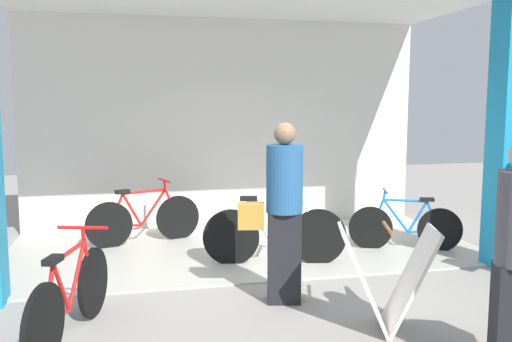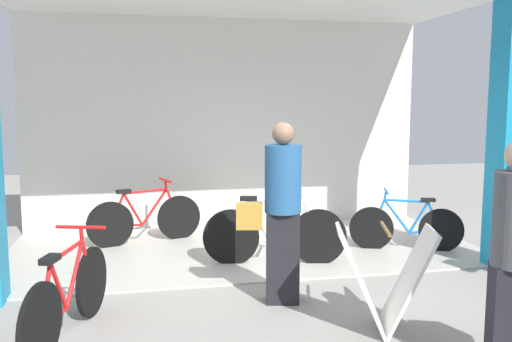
{
  "view_description": "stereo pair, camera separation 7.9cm",
  "coord_description": "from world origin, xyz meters",
  "px_view_note": "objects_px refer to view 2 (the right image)",
  "views": [
    {
      "loc": [
        -1.42,
        -5.61,
        1.96
      ],
      "look_at": [
        0.0,
        0.73,
        1.15
      ],
      "focal_mm": 38.3,
      "sensor_mm": 36.0,
      "label": 1
    },
    {
      "loc": [
        -1.34,
        -5.63,
        1.96
      ],
      "look_at": [
        0.0,
        0.73,
        1.15
      ],
      "focal_mm": 38.3,
      "sensor_mm": 36.0,
      "label": 2
    }
  ],
  "objects_px": {
    "bicycle_parked_0": "(68,297)",
    "bicycle_inside_0": "(274,234)",
    "sandwich_board_sign": "(384,280)",
    "pedestrian_0": "(281,210)",
    "bicycle_inside_2": "(406,227)",
    "bicycle_inside_1": "(145,219)"
  },
  "relations": [
    {
      "from": "bicycle_inside_0",
      "to": "bicycle_inside_1",
      "type": "xyz_separation_m",
      "value": [
        -1.53,
        1.34,
        -0.03
      ]
    },
    {
      "from": "bicycle_inside_0",
      "to": "sandwich_board_sign",
      "type": "height_order",
      "value": "bicycle_inside_0"
    },
    {
      "from": "bicycle_inside_0",
      "to": "bicycle_parked_0",
      "type": "xyz_separation_m",
      "value": [
        -2.18,
        -1.68,
        -0.03
      ]
    },
    {
      "from": "bicycle_inside_2",
      "to": "bicycle_parked_0",
      "type": "distance_m",
      "value": 4.48
    },
    {
      "from": "bicycle_inside_2",
      "to": "pedestrian_0",
      "type": "distance_m",
      "value": 2.63
    },
    {
      "from": "bicycle_inside_1",
      "to": "bicycle_parked_0",
      "type": "xyz_separation_m",
      "value": [
        -0.65,
        -3.02,
        0.0
      ]
    },
    {
      "from": "bicycle_inside_1",
      "to": "pedestrian_0",
      "type": "height_order",
      "value": "pedestrian_0"
    },
    {
      "from": "bicycle_inside_2",
      "to": "sandwich_board_sign",
      "type": "xyz_separation_m",
      "value": [
        -1.41,
        -2.33,
        0.13
      ]
    },
    {
      "from": "sandwich_board_sign",
      "to": "bicycle_parked_0",
      "type": "bearing_deg",
      "value": 171.27
    },
    {
      "from": "bicycle_inside_0",
      "to": "bicycle_inside_2",
      "type": "bearing_deg",
      "value": 7.28
    },
    {
      "from": "bicycle_inside_1",
      "to": "sandwich_board_sign",
      "type": "relative_size",
      "value": 1.69
    },
    {
      "from": "sandwich_board_sign",
      "to": "pedestrian_0",
      "type": "relative_size",
      "value": 0.52
    },
    {
      "from": "bicycle_inside_1",
      "to": "sandwich_board_sign",
      "type": "height_order",
      "value": "sandwich_board_sign"
    },
    {
      "from": "bicycle_parked_0",
      "to": "bicycle_inside_0",
      "type": "bearing_deg",
      "value": 37.68
    },
    {
      "from": "bicycle_inside_1",
      "to": "bicycle_inside_0",
      "type": "bearing_deg",
      "value": -41.22
    },
    {
      "from": "bicycle_inside_0",
      "to": "bicycle_inside_1",
      "type": "relative_size",
      "value": 1.1
    },
    {
      "from": "bicycle_inside_1",
      "to": "pedestrian_0",
      "type": "distance_m",
      "value": 2.92
    },
    {
      "from": "bicycle_parked_0",
      "to": "pedestrian_0",
      "type": "bearing_deg",
      "value": 13.31
    },
    {
      "from": "bicycle_inside_1",
      "to": "pedestrian_0",
      "type": "relative_size",
      "value": 0.88
    },
    {
      "from": "bicycle_inside_2",
      "to": "pedestrian_0",
      "type": "bearing_deg",
      "value": -145.19
    },
    {
      "from": "bicycle_inside_2",
      "to": "bicycle_inside_0",
      "type": "bearing_deg",
      "value": -172.72
    },
    {
      "from": "bicycle_inside_1",
      "to": "bicycle_inside_2",
      "type": "height_order",
      "value": "bicycle_inside_1"
    }
  ]
}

